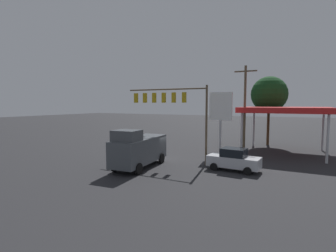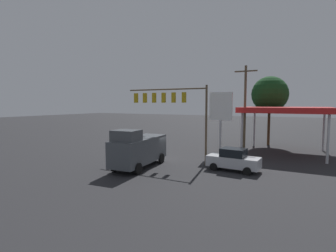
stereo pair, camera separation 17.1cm
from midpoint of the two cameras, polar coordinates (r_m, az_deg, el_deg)
name	(u,v)px [view 1 (the left image)]	position (r m, az deg, el deg)	size (l,w,h in m)	color
ground_plane	(159,161)	(26.75, -2.19, -7.53)	(200.00, 200.00, 0.00)	#262628
traffic_signal_assembly	(170,103)	(25.98, 0.36, 5.08)	(8.68, 0.43, 7.46)	brown
utility_pole	(245,109)	(29.84, 16.20, 3.66)	(2.40, 0.26, 9.85)	brown
gas_station_canopy	(285,110)	(33.03, 24.01, 3.16)	(9.34, 8.98, 5.35)	red
price_sign	(221,110)	(28.85, 11.22, 3.53)	(2.48, 0.27, 6.97)	#B7B7BC
sedan_far	(234,160)	(23.39, 13.89, -7.10)	(4.50, 2.27, 1.93)	silver
delivery_truck	(139,149)	(23.70, -6.64, -5.00)	(2.96, 6.95, 3.58)	#474C51
street_tree	(269,94)	(38.95, 21.05, 6.44)	(4.90, 4.90, 9.50)	#4C331E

